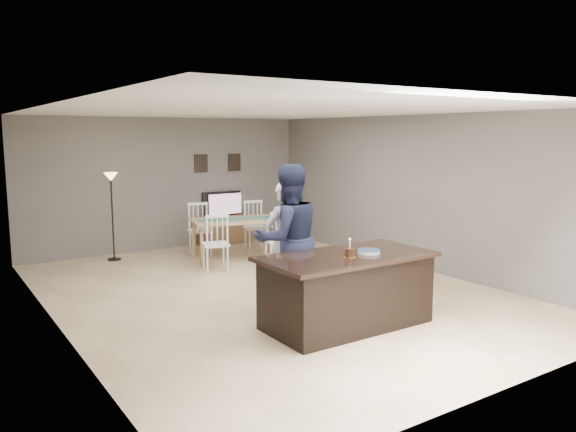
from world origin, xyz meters
TOP-DOWN VIEW (x-y plane):
  - floor at (0.00, 0.00)m, footprint 8.00×8.00m
  - room_shell at (0.00, 0.00)m, footprint 8.00×8.00m
  - kitchen_island at (0.00, -1.80)m, footprint 2.15×1.10m
  - tv_console at (1.20, 3.77)m, footprint 1.20×0.40m
  - television at (1.20, 3.84)m, footprint 0.91×0.12m
  - tv_screen_glow at (1.20, 3.76)m, footprint 0.78×0.00m
  - picture_frames at (1.15, 3.98)m, footprint 1.10×0.02m
  - doorway at (-2.99, -2.30)m, footprint 0.00×2.10m
  - woman at (-0.15, -0.63)m, footprint 0.68×0.49m
  - man at (-0.30, -0.94)m, footprint 1.06×0.88m
  - birthday_cake at (-0.07, -1.94)m, footprint 0.15×0.15m
  - plate_stack at (0.27, -1.89)m, footprint 0.29×0.29m
  - dining_table at (0.65, 2.21)m, footprint 2.00×2.20m
  - floor_lamp at (-1.31, 3.49)m, footprint 0.25×0.25m

SIDE VIEW (x-z plane):
  - floor at x=0.00m, z-range 0.00..0.00m
  - tv_console at x=1.20m, z-range 0.00..0.60m
  - kitchen_island at x=0.00m, z-range 0.00..0.90m
  - dining_table at x=0.65m, z-range 0.14..1.15m
  - television at x=1.20m, z-range 0.60..1.13m
  - tv_screen_glow at x=1.20m, z-range 0.48..1.26m
  - woman at x=-0.15m, z-range 0.00..1.74m
  - plate_stack at x=0.27m, z-range 0.90..0.94m
  - birthday_cake at x=-0.07m, z-range 0.84..1.07m
  - man at x=-0.30m, z-range 0.00..1.98m
  - doorway at x=-2.99m, z-range -0.07..2.58m
  - floor_lamp at x=-1.31m, z-range 0.46..2.11m
  - room_shell at x=0.00m, z-range -2.32..5.68m
  - picture_frames at x=1.15m, z-range 1.56..1.94m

